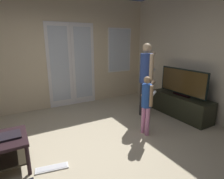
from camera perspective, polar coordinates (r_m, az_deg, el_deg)
The scene contains 9 objects.
ground_plane at distance 2.97m, azimuth -8.46°, elevation -20.66°, with size 5.83×5.05×0.02m, color #BAAC8E.
wall_back_with_doors at distance 4.87m, azimuth -18.86°, elevation 10.58°, with size 5.83×0.09×2.89m.
wall_right_plain at distance 4.35m, azimuth 29.33°, elevation 9.37°, with size 0.06×5.05×2.86m.
tv_stand at distance 4.55m, azimuth 20.70°, elevation -4.79°, with size 0.46×1.46×0.50m.
flat_screen_tv at distance 4.40m, azimuth 21.31°, elevation 2.12°, with size 0.08×1.22×0.62m.
person_adult at distance 4.11m, azimuth 10.66°, elevation 4.73°, with size 0.56×0.45×1.67m.
person_child at distance 3.37m, azimuth 10.85°, elevation -3.39°, with size 0.43×0.31×1.11m.
loose_keyboard at distance 2.86m, azimuth -18.30°, elevation -22.41°, with size 0.46×0.21×0.02m.
laptop_closed at distance 2.89m, azimuth -29.95°, elevation -12.57°, with size 0.32×0.26×0.03m, color black.
Camera 1 is at (-0.81, -2.28, 1.71)m, focal length 29.10 mm.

